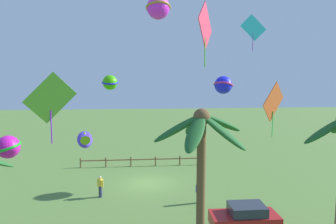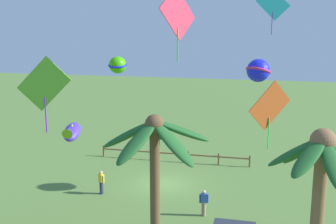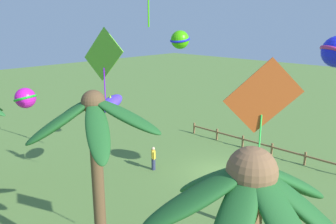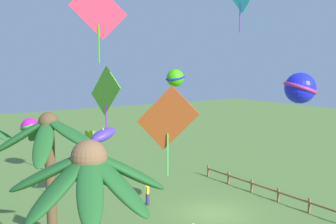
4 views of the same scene
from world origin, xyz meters
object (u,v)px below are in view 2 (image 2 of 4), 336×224
Objects in this scene: spectator_1 at (101,182)px; palm_tree_0 at (321,178)px; kite_ball_3 at (258,71)px; kite_diamond_4 at (44,85)px; palm_tree_2 at (155,154)px; kite_diamond_7 at (178,14)px; kite_fish_1 at (72,132)px; spectator_0 at (204,203)px; kite_diamond_0 at (270,106)px; kite_ball_6 at (118,65)px; kite_diamond_5 at (273,4)px.

palm_tree_0 is at bearing 143.23° from spectator_1.
kite_diamond_4 is (12.65, 4.01, -0.77)m from kite_ball_3.
palm_tree_2 is 2.22× the size of kite_diamond_7.
kite_fish_1 is (6.34, -5.19, -0.71)m from palm_tree_2.
kite_fish_1 is at bearing -39.27° from palm_tree_2.
palm_tree_2 is 4.64× the size of spectator_0.
palm_tree_2 is 3.41× the size of kite_ball_3.
palm_tree_0 reaches higher than palm_tree_2.
kite_ball_6 is at bearing -36.64° from kite_diamond_0.
palm_tree_0 is 4.65× the size of spectator_1.
kite_diamond_0 is (-3.41, 3.84, 6.60)m from spectator_0.
kite_ball_3 is (-9.77, -2.48, 7.36)m from spectator_1.
kite_diamond_7 reaches higher than kite_ball_6.
kite_ball_3 is 13.29m from kite_diamond_4.
kite_diamond_0 reaches higher than spectator_0.
kite_diamond_4 is at bearing -2.73° from kite_diamond_5.
spectator_1 is 13.84m from kite_diamond_7.
palm_tree_0 is 16.10m from spectator_1.
spectator_1 is 15.44m from kite_diamond_5.
spectator_1 is at bearing -11.77° from kite_diamond_5.
kite_ball_3 is (2.56, -11.69, 2.62)m from palm_tree_0.
spectator_0 is at bearing -98.60° from kite_diamond_7.
kite_diamond_4 is 11.11m from kite_diamond_7.
palm_tree_0 is 2.34× the size of kite_diamond_0.
palm_tree_2 is at bearing 53.05° from kite_diamond_5.
palm_tree_2 is 11.21m from spectator_1.
kite_diamond_5 is at bearing -89.10° from kite_diamond_0.
palm_tree_0 is 14.22m from kite_fish_1.
kite_diamond_7 is (4.08, 0.63, 4.01)m from kite_diamond_0.
kite_diamond_7 is at bearing 135.98° from spectator_1.
kite_diamond_5 is 11.07m from kite_ball_6.
kite_fish_1 is 9.92m from kite_diamond_7.
kite_ball_6 is (9.77, -7.27, 0.99)m from kite_diamond_0.
kite_diamond_4 is at bearing -16.70° from kite_diamond_0.
kite_diamond_0 reaches higher than palm_tree_2.
palm_tree_0 is at bearing 125.01° from spectator_0.
kite_ball_3 is at bearing -85.01° from kite_diamond_0.
palm_tree_2 is 2.34× the size of kite_diamond_0.
kite_ball_3 is 0.65× the size of kite_diamond_7.
kite_diamond_4 is (2.42, -1.47, 2.42)m from kite_fish_1.
palm_tree_0 is at bearing 152.91° from kite_diamond_7.
kite_diamond_7 is at bearing 81.40° from spectator_0.
kite_ball_6 reaches higher than kite_diamond_0.
kite_ball_3 is at bearing -122.94° from spectator_0.
kite_fish_1 reaches higher than spectator_1.
spectator_1 is 0.73× the size of kite_ball_3.
kite_ball_3 is (0.70, -8.02, 0.76)m from kite_diamond_0.
palm_tree_2 is (6.44, -1.02, 0.14)m from palm_tree_0.
kite_fish_1 is 5.95m from kite_ball_6.
palm_tree_0 is at bearing 154.12° from kite_fish_1.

